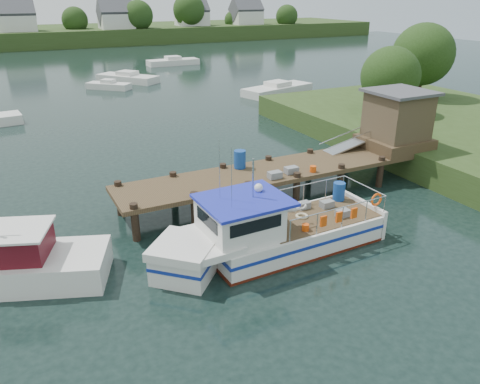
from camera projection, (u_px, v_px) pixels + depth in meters
name	position (u px, v px, depth m)	size (l,w,h in m)	color
ground_plane	(245.00, 203.00, 21.96)	(160.00, 160.00, 0.00)	black
far_shore	(47.00, 33.00, 88.82)	(140.00, 42.55, 9.22)	#2F461C
dock	(358.00, 139.00, 23.78)	(16.60, 3.00, 4.78)	#483722
lobster_boat	(267.00, 233.00, 17.38)	(9.69, 3.04, 4.60)	silver
moored_far	(173.00, 62.00, 63.84)	(6.95, 2.36, 1.18)	silver
moored_b	(109.00, 85.00, 47.77)	(4.34, 4.18, 0.99)	silver
moored_c	(278.00, 89.00, 45.58)	(7.94, 4.48, 1.19)	silver
moored_d	(128.00, 78.00, 51.62)	(6.13, 6.99, 1.19)	silver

